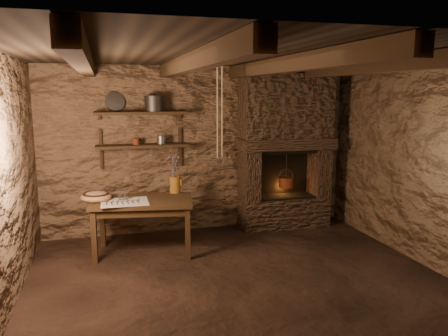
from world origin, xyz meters
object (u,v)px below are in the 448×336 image
object	(u,v)px
stoneware_jug	(175,177)
wooden_bowl	(96,197)
work_table	(143,224)
red_pot	(286,182)
iron_stockpot	(154,104)

from	to	relation	value
stoneware_jug	wooden_bowl	bearing A→B (deg)	-172.85
stoneware_jug	wooden_bowl	distance (m)	1.04
work_table	red_pot	xyz separation A→B (m)	(2.18, 0.54, 0.33)
stoneware_jug	iron_stockpot	xyz separation A→B (m)	(-0.21, 0.40, 0.94)
red_pot	iron_stockpot	bearing A→B (deg)	176.43
work_table	stoneware_jug	distance (m)	0.75
red_pot	wooden_bowl	bearing A→B (deg)	-170.58
work_table	stoneware_jug	world-z (taller)	stoneware_jug
stoneware_jug	red_pot	bearing A→B (deg)	6.99
wooden_bowl	red_pot	bearing A→B (deg)	9.42
work_table	red_pot	bearing A→B (deg)	23.45
work_table	iron_stockpot	world-z (taller)	iron_stockpot
stoneware_jug	red_pot	size ratio (longest dim) A/B	0.93
work_table	wooden_bowl	distance (m)	0.67
wooden_bowl	iron_stockpot	xyz separation A→B (m)	(0.81, 0.57, 1.12)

